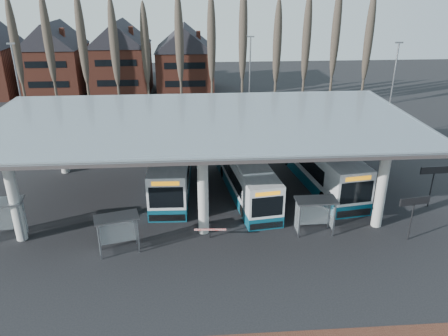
{
  "coord_description": "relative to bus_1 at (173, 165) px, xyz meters",
  "views": [
    {
      "loc": [
        -0.48,
        -23.06,
        15.7
      ],
      "look_at": [
        1.7,
        7.0,
        2.75
      ],
      "focal_mm": 35.0,
      "sensor_mm": 36.0,
      "label": 1
    }
  ],
  "objects": [
    {
      "name": "bus_3",
      "position": [
        12.14,
        -0.2,
        0.04
      ],
      "size": [
        4.64,
        13.37,
        3.64
      ],
      "rotation": [
        0.0,
        0.0,
        0.14
      ],
      "color": "white",
      "rests_on": "ground"
    },
    {
      "name": "lamp_post_a",
      "position": [
        -15.71,
        11.61,
        3.66
      ],
      "size": [
        0.8,
        0.16,
        10.17
      ],
      "color": "slate",
      "rests_on": "ground"
    },
    {
      "name": "station_canopy",
      "position": [
        2.29,
        -2.39,
        4.01
      ],
      "size": [
        32.0,
        16.0,
        6.34
      ],
      "color": "#B7B7B2",
      "rests_on": "ground"
    },
    {
      "name": "poplar_row",
      "position": [
        2.29,
        22.61,
        7.1
      ],
      "size": [
        45.1,
        1.1,
        14.5
      ],
      "color": "#473D33",
      "rests_on": "ground"
    },
    {
      "name": "ground",
      "position": [
        2.29,
        -10.39,
        -1.67
      ],
      "size": [
        140.0,
        140.0,
        0.0
      ],
      "primitive_type": "plane",
      "color": "black",
      "rests_on": "ground"
    },
    {
      "name": "info_sign_1",
      "position": [
        19.29,
        -5.47,
        1.07
      ],
      "size": [
        2.2,
        0.24,
        3.27
      ],
      "rotation": [
        0.0,
        0.0,
        0.05
      ],
      "color": "black",
      "rests_on": "ground"
    },
    {
      "name": "bus_2",
      "position": [
        5.79,
        -2.11,
        -0.14
      ],
      "size": [
        4.01,
        11.91,
        3.25
      ],
      "rotation": [
        0.0,
        0.0,
        0.13
      ],
      "color": "white",
      "rests_on": "ground"
    },
    {
      "name": "lamp_post_c",
      "position": [
        22.29,
        9.61,
        3.66
      ],
      "size": [
        0.8,
        0.16,
        10.17
      ],
      "color": "slate",
      "rests_on": "ground"
    },
    {
      "name": "townhouse_row",
      "position": [
        -13.46,
        33.61,
        4.26
      ],
      "size": [
        36.8,
        10.3,
        12.25
      ],
      "color": "brown",
      "rests_on": "ground"
    },
    {
      "name": "lamp_post_b",
      "position": [
        8.29,
        15.61,
        3.66
      ],
      "size": [
        0.8,
        0.16,
        10.17
      ],
      "color": "slate",
      "rests_on": "ground"
    },
    {
      "name": "info_sign_0",
      "position": [
        15.68,
        -9.81,
        0.94
      ],
      "size": [
        2.08,
        0.43,
        3.11
      ],
      "rotation": [
        0.0,
        0.0,
        0.15
      ],
      "color": "black",
      "rests_on": "ground"
    },
    {
      "name": "bus_1",
      "position": [
        0.0,
        0.0,
        0.0
      ],
      "size": [
        3.19,
        12.87,
        3.55
      ],
      "rotation": [
        0.0,
        0.0,
        -0.04
      ],
      "color": "white",
      "rests_on": "ground"
    },
    {
      "name": "shelter_0",
      "position": [
        -10.84,
        -7.64,
        0.33
      ],
      "size": [
        3.12,
        1.82,
        2.75
      ],
      "rotation": [
        0.0,
        0.0,
        0.12
      ],
      "color": "gray",
      "rests_on": "ground"
    },
    {
      "name": "shelter_1",
      "position": [
        -3.1,
        -9.68,
        0.13
      ],
      "size": [
        2.93,
        1.97,
        2.48
      ],
      "rotation": [
        0.0,
        0.0,
        0.26
      ],
      "color": "gray",
      "rests_on": "ground"
    },
    {
      "name": "shelter_2",
      "position": [
        9.7,
        -8.38,
        0.16
      ],
      "size": [
        2.72,
        1.37,
        2.51
      ],
      "rotation": [
        0.0,
        0.0,
        0.01
      ],
      "color": "gray",
      "rests_on": "ground"
    },
    {
      "name": "barrier",
      "position": [
        2.68,
        -9.0,
        -0.87
      ],
      "size": [
        2.07,
        0.62,
        1.03
      ],
      "rotation": [
        0.0,
        0.0,
        -0.06
      ],
      "color": "black",
      "rests_on": "ground"
    }
  ]
}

